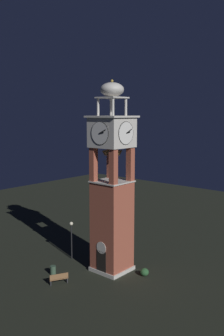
{
  "coord_description": "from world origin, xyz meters",
  "views": [
    {
      "loc": [
        21.51,
        -24.74,
        14.4
      ],
      "look_at": [
        0.0,
        0.0,
        9.58
      ],
      "focal_mm": 39.73,
      "sensor_mm": 36.0,
      "label": 1
    }
  ],
  "objects_px": {
    "park_bench": "(59,278)",
    "lamp_post": "(71,233)",
    "clock_tower": "(112,194)",
    "trash_bin": "(53,270)"
  },
  "relations": [
    {
      "from": "clock_tower",
      "to": "trash_bin",
      "type": "distance_m",
      "value": 8.71
    },
    {
      "from": "park_bench",
      "to": "trash_bin",
      "type": "height_order",
      "value": "park_bench"
    },
    {
      "from": "park_bench",
      "to": "lamp_post",
      "type": "distance_m",
      "value": 5.98
    },
    {
      "from": "clock_tower",
      "to": "park_bench",
      "type": "relative_size",
      "value": 10.63
    },
    {
      "from": "lamp_post",
      "to": "trash_bin",
      "type": "bearing_deg",
      "value": -68.51
    },
    {
      "from": "park_bench",
      "to": "lamp_post",
      "type": "xyz_separation_m",
      "value": [
        -3.26,
        4.53,
        2.17
      ]
    },
    {
      "from": "clock_tower",
      "to": "trash_bin",
      "type": "bearing_deg",
      "value": -128.54
    },
    {
      "from": "lamp_post",
      "to": "trash_bin",
      "type": "distance_m",
      "value": 4.5
    },
    {
      "from": "clock_tower",
      "to": "trash_bin",
      "type": "height_order",
      "value": "clock_tower"
    },
    {
      "from": "clock_tower",
      "to": "lamp_post",
      "type": "relative_size",
      "value": 4.54
    }
  ]
}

